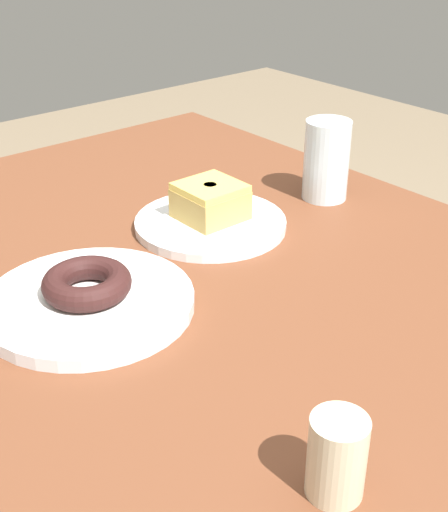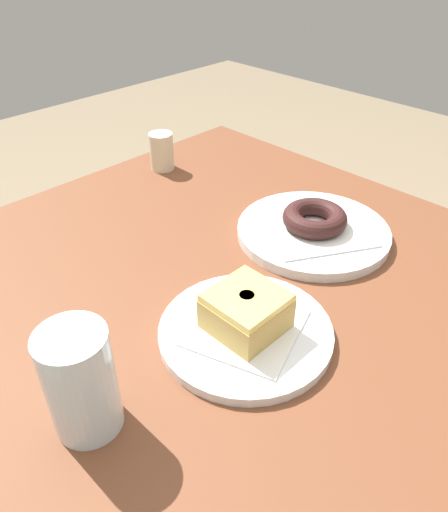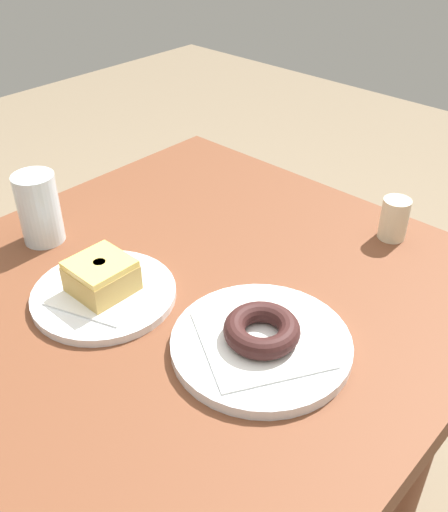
% 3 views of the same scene
% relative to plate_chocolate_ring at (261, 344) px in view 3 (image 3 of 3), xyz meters
% --- Properties ---
extents(table, '(0.95, 0.78, 0.75)m').
position_rel_plate_chocolate_ring_xyz_m(table, '(0.04, -0.16, -0.09)').
color(table, brown).
rests_on(table, ground_plane).
extents(plate_chocolate_ring, '(0.23, 0.23, 0.02)m').
position_rel_plate_chocolate_ring_xyz_m(plate_chocolate_ring, '(0.00, 0.00, 0.00)').
color(plate_chocolate_ring, white).
rests_on(plate_chocolate_ring, table).
extents(napkin_chocolate_ring, '(0.21, 0.21, 0.00)m').
position_rel_plate_chocolate_ring_xyz_m(napkin_chocolate_ring, '(0.00, 0.00, 0.01)').
color(napkin_chocolate_ring, white).
rests_on(napkin_chocolate_ring, plate_chocolate_ring).
extents(donut_chocolate_ring, '(0.10, 0.10, 0.03)m').
position_rel_plate_chocolate_ring_xyz_m(donut_chocolate_ring, '(0.00, 0.00, 0.02)').
color(donut_chocolate_ring, '#351917').
rests_on(donut_chocolate_ring, napkin_chocolate_ring).
extents(plate_glazed_square, '(0.21, 0.21, 0.01)m').
position_rel_plate_chocolate_ring_xyz_m(plate_glazed_square, '(0.07, -0.23, -0.00)').
color(plate_glazed_square, white).
rests_on(plate_glazed_square, table).
extents(napkin_glazed_square, '(0.15, 0.15, 0.00)m').
position_rel_plate_chocolate_ring_xyz_m(napkin_glazed_square, '(0.07, -0.23, 0.01)').
color(napkin_glazed_square, white).
rests_on(napkin_glazed_square, plate_glazed_square).
extents(donut_glazed_square, '(0.08, 0.08, 0.05)m').
position_rel_plate_chocolate_ring_xyz_m(donut_glazed_square, '(0.07, -0.23, 0.03)').
color(donut_glazed_square, tan).
rests_on(donut_glazed_square, napkin_glazed_square).
extents(water_glass, '(0.07, 0.07, 0.12)m').
position_rel_plate_chocolate_ring_xyz_m(water_glass, '(0.05, -0.43, 0.05)').
color(water_glass, silver).
rests_on(water_glass, table).
extents(sugar_jar, '(0.05, 0.05, 0.07)m').
position_rel_plate_chocolate_ring_xyz_m(sugar_jar, '(-0.35, -0.01, 0.03)').
color(sugar_jar, beige).
rests_on(sugar_jar, table).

